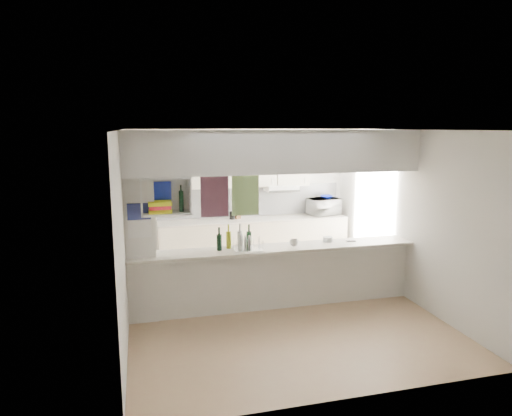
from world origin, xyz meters
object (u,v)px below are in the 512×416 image
object	(u,v)px
bowl	(326,197)
dish_rack	(248,244)
wine_bottles	(234,240)
microwave	(324,207)

from	to	relation	value
bowl	dish_rack	xyz separation A→B (m)	(-2.11, -2.18, -0.27)
dish_rack	wine_bottles	distance (m)	0.21
bowl	wine_bottles	world-z (taller)	bowl
microwave	bowl	xyz separation A→B (m)	(0.05, 0.01, 0.19)
dish_rack	wine_bottles	world-z (taller)	wine_bottles
microwave	wine_bottles	bearing A→B (deg)	30.78
microwave	wine_bottles	xyz separation A→B (m)	(-2.24, -2.07, -0.03)
microwave	wine_bottles	distance (m)	3.05
bowl	wine_bottles	bearing A→B (deg)	-137.73
dish_rack	wine_bottles	xyz separation A→B (m)	(-0.18, 0.10, 0.05)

